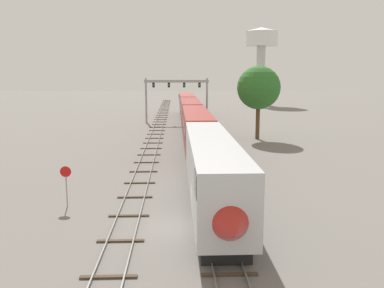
{
  "coord_description": "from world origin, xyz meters",
  "views": [
    {
      "loc": [
        -0.41,
        -23.07,
        9.1
      ],
      "look_at": [
        1.0,
        12.0,
        3.0
      ],
      "focal_mm": 37.74,
      "sensor_mm": 36.0,
      "label": 1
    }
  ],
  "objects_px": {
    "signal_gantry": "(177,90)",
    "water_tower": "(261,44)",
    "stop_sign": "(66,181)",
    "trackside_tree_left": "(259,88)",
    "passenger_train": "(193,120)"
  },
  "relations": [
    {
      "from": "passenger_train",
      "to": "water_tower",
      "type": "distance_m",
      "value": 70.65
    },
    {
      "from": "water_tower",
      "to": "stop_sign",
      "type": "xyz_separation_m",
      "value": [
        -33.2,
        -95.26,
        -15.99
      ]
    },
    {
      "from": "stop_sign",
      "to": "trackside_tree_left",
      "type": "height_order",
      "value": "trackside_tree_left"
    },
    {
      "from": "stop_sign",
      "to": "trackside_tree_left",
      "type": "relative_size",
      "value": 0.28
    },
    {
      "from": "water_tower",
      "to": "stop_sign",
      "type": "distance_m",
      "value": 102.14
    },
    {
      "from": "passenger_train",
      "to": "trackside_tree_left",
      "type": "bearing_deg",
      "value": -8.94
    },
    {
      "from": "water_tower",
      "to": "trackside_tree_left",
      "type": "relative_size",
      "value": 2.22
    },
    {
      "from": "signal_gantry",
      "to": "stop_sign",
      "type": "xyz_separation_m",
      "value": [
        -7.75,
        -49.19,
        -4.23
      ]
    },
    {
      "from": "signal_gantry",
      "to": "water_tower",
      "type": "height_order",
      "value": "water_tower"
    },
    {
      "from": "signal_gantry",
      "to": "water_tower",
      "type": "distance_m",
      "value": 53.93
    },
    {
      "from": "water_tower",
      "to": "signal_gantry",
      "type": "bearing_deg",
      "value": -118.92
    },
    {
      "from": "passenger_train",
      "to": "trackside_tree_left",
      "type": "relative_size",
      "value": 7.98
    },
    {
      "from": "signal_gantry",
      "to": "stop_sign",
      "type": "relative_size",
      "value": 4.2
    },
    {
      "from": "passenger_train",
      "to": "signal_gantry",
      "type": "bearing_deg",
      "value": 96.79
    },
    {
      "from": "passenger_train",
      "to": "trackside_tree_left",
      "type": "distance_m",
      "value": 10.31
    }
  ]
}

